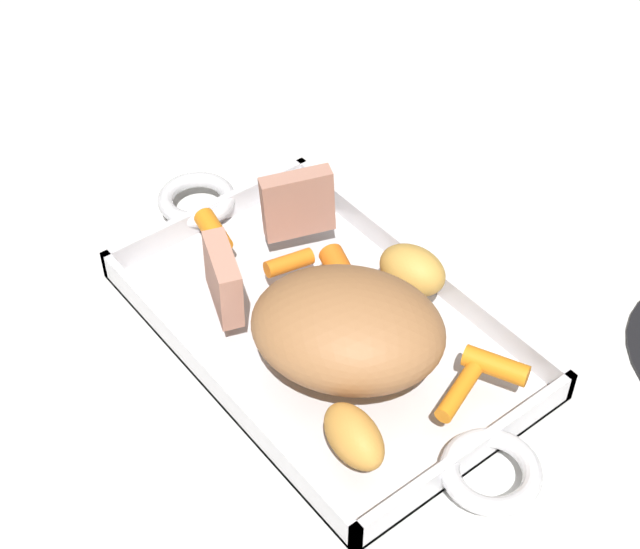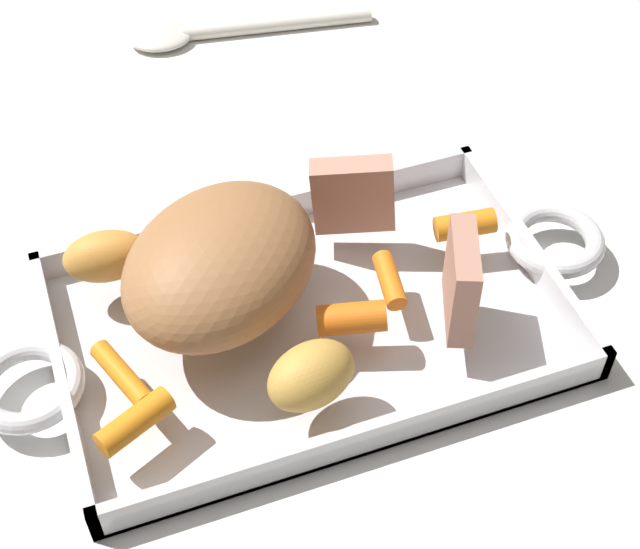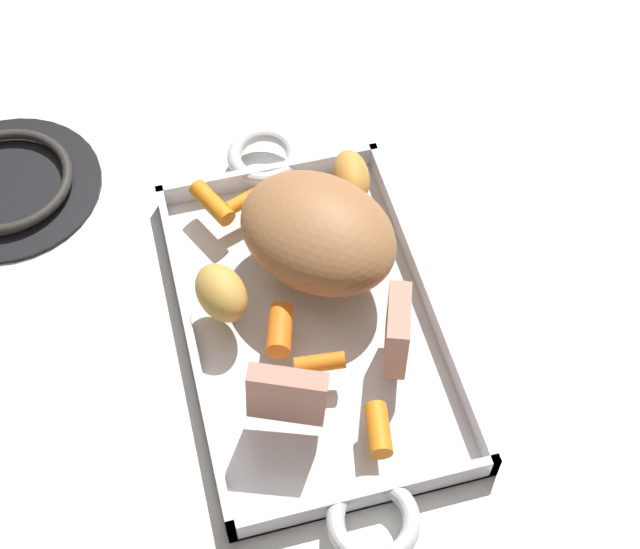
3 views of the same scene
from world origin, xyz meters
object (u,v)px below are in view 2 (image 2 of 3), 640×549
(baby_carrot_southeast, at_px, (122,374))
(pork_roast, at_px, (220,264))
(roast_slice_thick, at_px, (353,195))
(baby_carrot_short, at_px, (390,280))
(potato_near_roast, at_px, (106,256))
(serving_spoon, at_px, (216,31))
(baby_carrot_southwest, at_px, (352,318))
(potato_golden_small, at_px, (311,375))
(baby_carrot_long, at_px, (135,422))
(baby_carrot_center_right, at_px, (465,225))
(roast_slice_outer, at_px, (461,281))
(roasting_dish, at_px, (309,319))

(baby_carrot_southeast, bearing_deg, pork_roast, -151.65)
(roast_slice_thick, xyz_separation_m, baby_carrot_short, (-0.00, 0.07, -0.02))
(potato_near_roast, bearing_deg, serving_spoon, -118.11)
(baby_carrot_southwest, bearing_deg, pork_roast, -35.65)
(potato_golden_small, bearing_deg, roast_slice_thick, -120.75)
(baby_carrot_short, xyz_separation_m, baby_carrot_long, (0.20, 0.06, 0.00))
(potato_near_roast, distance_m, potato_golden_small, 0.19)
(baby_carrot_center_right, height_order, baby_carrot_short, baby_carrot_center_right)
(pork_roast, xyz_separation_m, baby_carrot_short, (-0.12, 0.03, -0.03))
(baby_carrot_center_right, distance_m, potato_golden_small, 0.19)
(baby_carrot_short, bearing_deg, roast_slice_outer, 133.81)
(baby_carrot_short, distance_m, baby_carrot_long, 0.21)
(baby_carrot_short, height_order, baby_carrot_southeast, baby_carrot_short)
(roast_slice_outer, xyz_separation_m, potato_golden_small, (0.12, 0.03, -0.01))
(roasting_dish, xyz_separation_m, baby_carrot_southeast, (0.14, 0.02, 0.03))
(baby_carrot_center_right, bearing_deg, serving_spoon, -75.13)
(baby_carrot_center_right, bearing_deg, baby_carrot_southwest, 26.68)
(roast_slice_thick, distance_m, baby_carrot_center_right, 0.09)
(pork_roast, xyz_separation_m, roast_slice_thick, (-0.12, -0.04, -0.01))
(baby_carrot_center_right, bearing_deg, baby_carrot_long, 17.88)
(baby_carrot_center_right, height_order, potato_near_roast, potato_near_roast)
(serving_spoon, bearing_deg, potato_golden_small, 91.46)
(baby_carrot_southeast, height_order, potato_near_roast, potato_near_roast)
(baby_carrot_southwest, height_order, potato_near_roast, potato_near_roast)
(baby_carrot_long, bearing_deg, serving_spoon, -111.50)
(baby_carrot_center_right, bearing_deg, baby_carrot_southeast, 9.84)
(roast_slice_thick, bearing_deg, potato_golden_small, 59.25)
(baby_carrot_center_right, bearing_deg, potato_golden_small, 32.27)
(potato_near_roast, height_order, serving_spoon, potato_near_roast)
(pork_roast, relative_size, baby_carrot_southeast, 2.73)
(baby_carrot_southeast, xyz_separation_m, serving_spoon, (-0.18, -0.42, -0.03))
(roast_slice_outer, distance_m, baby_carrot_center_right, 0.08)
(roast_slice_outer, bearing_deg, baby_carrot_southeast, -5.08)
(pork_roast, height_order, baby_carrot_long, pork_roast)
(roasting_dish, distance_m, roast_slice_outer, 0.12)
(roast_slice_outer, distance_m, roast_slice_thick, 0.12)
(potato_golden_small, bearing_deg, roasting_dish, -108.37)
(pork_roast, relative_size, roast_slice_thick, 2.54)
(roasting_dish, xyz_separation_m, baby_carrot_southwest, (-0.02, 0.03, 0.03))
(pork_roast, bearing_deg, baby_carrot_southwest, 144.35)
(baby_carrot_short, height_order, baby_carrot_long, baby_carrot_long)
(potato_golden_small, bearing_deg, baby_carrot_long, -6.17)
(roasting_dish, height_order, baby_carrot_short, baby_carrot_short)
(baby_carrot_southwest, xyz_separation_m, potato_near_roast, (0.15, -0.11, 0.01))
(pork_roast, relative_size, baby_carrot_center_right, 3.41)
(roasting_dish, xyz_separation_m, roast_slice_thick, (-0.06, -0.06, 0.05))
(baby_carrot_southwest, bearing_deg, baby_carrot_short, -146.16)
(pork_roast, distance_m, serving_spoon, 0.39)
(potato_near_roast, bearing_deg, roast_slice_outer, 152.13)
(roasting_dish, height_order, roast_slice_outer, roast_slice_outer)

